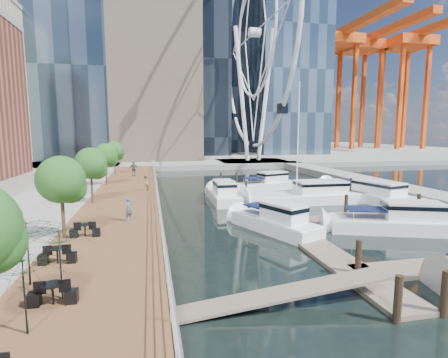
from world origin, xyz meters
TOP-DOWN VIEW (x-y plane):
  - ground at (0.00, 0.00)m, footprint 520.00×520.00m
  - boardwalk at (-9.00, 15.00)m, footprint 6.00×60.00m
  - seawall at (-6.00, 15.00)m, footprint 0.25×60.00m
  - land_far at (0.00, 102.00)m, footprint 200.00×114.00m
  - breakwater at (20.00, 20.00)m, footprint 4.00×60.00m
  - pier at (14.00, 52.00)m, footprint 14.00×12.00m
  - railing at (-6.10, 15.00)m, footprint 0.10×60.00m
  - floating_docks at (7.97, 9.98)m, footprint 16.00×34.00m
  - ferris_wheel at (14.00, 52.00)m, footprint 5.80×45.60m
  - port_cranes at (67.67, 95.67)m, footprint 40.00×52.00m
  - street_trees at (-11.40, 14.00)m, footprint 2.60×42.60m
  - cafe_tables at (-10.40, -2.00)m, footprint 2.50×13.70m
  - yacht_foreground at (9.90, 4.22)m, footprint 10.03×5.74m
  - pedestrian_near at (-8.07, 7.14)m, footprint 0.67×0.68m
  - pedestrian_mid at (-7.13, 19.29)m, footprint 0.87×0.95m
  - pedestrian_far at (-8.73, 31.29)m, footprint 1.21×0.61m
  - moored_yachts at (8.27, 13.18)m, footprint 18.61×32.88m
  - cafe_seating at (-10.45, -3.70)m, footprint 4.86×6.99m

SIDE VIEW (x-z plane):
  - ground at x=0.00m, z-range 0.00..0.00m
  - yacht_foreground at x=9.90m, z-range -1.07..1.07m
  - moored_yachts at x=8.27m, z-range -5.75..5.75m
  - floating_docks at x=7.97m, z-range -0.81..1.79m
  - boardwalk at x=-9.00m, z-range 0.00..1.00m
  - seawall at x=-6.00m, z-range 0.00..1.00m
  - land_far at x=0.00m, z-range 0.00..1.00m
  - breakwater at x=20.00m, z-range 0.00..1.00m
  - pier at x=14.00m, z-range 0.00..1.00m
  - cafe_tables at x=-10.40m, z-range 1.00..1.74m
  - railing at x=-6.10m, z-range 1.00..2.05m
  - pedestrian_near at x=-8.07m, z-range 1.00..2.59m
  - pedestrian_mid at x=-7.13m, z-range 1.00..2.59m
  - pedestrian_far at x=-8.73m, z-range 1.00..2.98m
  - cafe_seating at x=-10.45m, z-range 0.96..3.59m
  - street_trees at x=-11.40m, z-range 1.99..6.59m
  - port_cranes at x=67.67m, z-range 1.00..39.00m
  - ferris_wheel at x=14.00m, z-range 2.02..49.82m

